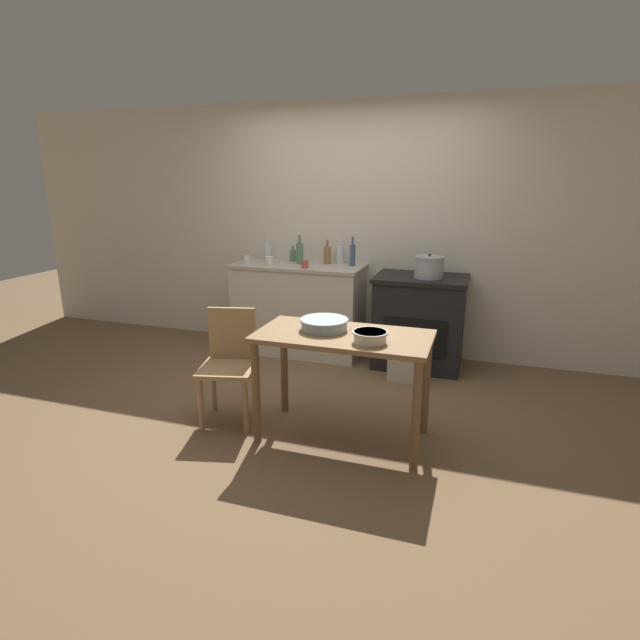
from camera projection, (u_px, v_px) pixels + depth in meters
ground_plane at (303, 406)px, 4.07m from camera, size 14.00×14.00×0.00m
wall_back at (355, 230)px, 5.17m from camera, size 8.00×0.07×2.55m
counter_cabinet at (299, 308)px, 5.25m from camera, size 1.35×0.60×0.94m
stove at (419, 321)px, 4.86m from camera, size 0.87×0.64×0.90m
work_table at (343, 351)px, 3.42m from camera, size 1.19×0.61×0.77m
chair at (230, 361)px, 3.76m from camera, size 0.48×0.48×0.85m
flour_sack at (403, 358)px, 4.55m from camera, size 0.25×0.18×0.42m
stock_pot at (429, 267)px, 4.63m from camera, size 0.28×0.28×0.23m
mixing_bowl_large at (370, 336)px, 3.20m from camera, size 0.23×0.23×0.07m
mixing_bowl_small at (324, 324)px, 3.48m from camera, size 0.34×0.34×0.08m
bottle_far_left at (340, 254)px, 5.13m from camera, size 0.08×0.08×0.25m
bottle_left at (352, 255)px, 5.01m from camera, size 0.06×0.06×0.30m
bottle_mid_left at (327, 255)px, 5.14m from camera, size 0.07×0.07×0.24m
bottle_center_left at (268, 251)px, 5.35m from camera, size 0.07×0.07×0.26m
bottle_center at (300, 253)px, 5.12m from camera, size 0.07×0.07×0.30m
bottle_center_right at (293, 255)px, 5.30m from camera, size 0.07×0.07×0.16m
cup_mid_right at (270, 261)px, 5.08m from camera, size 0.09×0.09×0.09m
cup_right at (246, 259)px, 5.19m from camera, size 0.07×0.07×0.08m
cup_far_right at (305, 264)px, 4.91m from camera, size 0.07×0.07×0.08m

